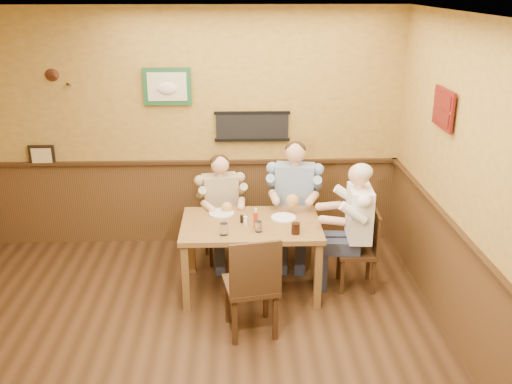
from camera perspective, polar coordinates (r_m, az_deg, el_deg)
room at (r=4.41m, az=-7.63°, el=2.32°), size 5.02×5.03×2.81m
dining_table at (r=5.79m, az=-0.51°, el=-3.94°), size 1.40×0.90×0.75m
chair_back_left at (r=6.52m, az=-3.52°, el=-3.58°), size 0.43×0.43×0.79m
chair_back_right at (r=6.53m, az=3.79°, el=-3.12°), size 0.46×0.46×0.88m
chair_right_end at (r=6.02m, az=10.05°, el=-5.70°), size 0.42×0.42×0.85m
chair_near_side at (r=5.18m, az=-0.53°, el=-9.07°), size 0.53×0.53×0.99m
diner_tan_shirt at (r=6.45m, az=-3.55°, el=-2.20°), size 0.62×0.62×1.13m
diner_blue_polo at (r=6.46m, az=3.83°, el=-1.59°), size 0.66×0.66×1.26m
diner_white_elder at (r=5.94m, az=10.16°, el=-4.12°), size 0.59×0.59×1.22m
water_glass_left at (r=5.47m, az=-3.24°, el=-3.73°), size 0.08×0.08×0.12m
water_glass_mid at (r=5.53m, az=0.24°, el=-3.48°), size 0.08×0.08×0.11m
cola_tumbler at (r=5.50m, az=3.99°, el=-3.65°), size 0.11×0.11×0.11m
hot_sauce_bottle at (r=5.60m, az=-0.04°, el=-2.73°), size 0.06×0.06×0.19m
salt_shaker at (r=5.69m, az=-1.03°, el=-2.87°), size 0.05×0.05×0.09m
pepper_shaker at (r=5.74m, az=-1.45°, el=-2.71°), size 0.04×0.04×0.08m
plate_far_left at (r=5.97m, az=-3.47°, el=-2.12°), size 0.32×0.32×0.02m
plate_far_right at (r=5.86m, az=2.78°, el=-2.57°), size 0.32×0.32×0.02m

